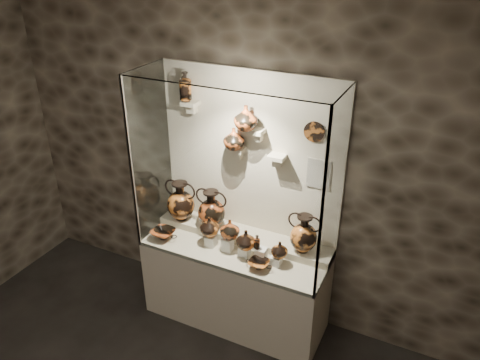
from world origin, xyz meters
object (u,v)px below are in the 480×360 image
at_px(jug_a, 210,226).
at_px(lekythos_tall, 185,85).
at_px(amphora_right, 304,233).
at_px(jug_e, 280,249).
at_px(kylix_left, 163,233).
at_px(amphora_left, 181,201).
at_px(jug_c, 246,239).
at_px(lekythos_small, 257,241).
at_px(jug_b, 230,229).
at_px(ovoid_vase_a, 234,139).
at_px(ovoid_vase_b, 246,118).
at_px(amphora_mid, 212,209).
at_px(kylix_right, 259,264).

bearing_deg(jug_a, lekythos_tall, 162.59).
bearing_deg(amphora_right, jug_e, -139.89).
bearing_deg(kylix_left, amphora_left, 90.72).
height_order(jug_c, lekythos_small, same).
distance_m(amphora_right, jug_b, 0.65).
height_order(jug_c, kylix_left, jug_c).
distance_m(jug_a, lekythos_small, 0.48).
bearing_deg(kylix_left, ovoid_vase_a, 38.02).
relative_size(jug_b, ovoid_vase_b, 0.88).
relative_size(jug_a, jug_b, 1.01).
distance_m(amphora_mid, amphora_right, 0.90).
height_order(jug_a, jug_b, jug_b).
xyz_separation_m(amphora_mid, ovoid_vase_b, (0.32, 0.05, 0.93)).
bearing_deg(kylix_right, amphora_right, 28.94).
height_order(jug_e, lekythos_tall, lekythos_tall).
bearing_deg(jug_a, amphora_right, 32.46).
relative_size(kylix_right, lekythos_tall, 0.79).
distance_m(amphora_left, kylix_right, 1.02).
bearing_deg(lekythos_tall, amphora_mid, -24.99).
xyz_separation_m(kylix_left, ovoid_vase_b, (0.69, 0.34, 1.14)).
distance_m(lekythos_tall, ovoid_vase_a, 0.62).
height_order(amphora_left, lekythos_tall, lekythos_tall).
relative_size(jug_a, jug_c, 1.03).
relative_size(amphora_mid, kylix_right, 1.68).
bearing_deg(ovoid_vase_b, amphora_left, -156.02).
bearing_deg(jug_e, amphora_right, 57.86).
bearing_deg(lekythos_small, jug_a, 157.39).
distance_m(amphora_mid, lekythos_small, 0.60).
bearing_deg(ovoid_vase_b, jug_e, -9.13).
relative_size(amphora_mid, amphora_right, 1.07).
xyz_separation_m(jug_c, ovoid_vase_b, (-0.13, 0.25, 1.01)).
height_order(amphora_mid, jug_a, amphora_mid).
bearing_deg(jug_e, kylix_left, -168.55).
bearing_deg(amphora_right, ovoid_vase_a, 164.00).
height_order(kylix_right, ovoid_vase_a, ovoid_vase_a).
height_order(jug_b, kylix_right, jug_b).
relative_size(ovoid_vase_a, ovoid_vase_b, 0.91).
distance_m(lekythos_tall, ovoid_vase_b, 0.63).
distance_m(jug_c, ovoid_vase_b, 1.05).
relative_size(amphora_right, jug_e, 2.37).
xyz_separation_m(amphora_mid, kylix_right, (0.62, -0.30, -0.22)).
xyz_separation_m(amphora_mid, jug_b, (0.28, -0.17, -0.04)).
distance_m(amphora_left, ovoid_vase_a, 0.90).
height_order(lekythos_small, ovoid_vase_a, ovoid_vase_a).
relative_size(kylix_left, ovoid_vase_a, 1.45).
distance_m(amphora_mid, ovoid_vase_b, 0.99).
relative_size(jug_a, lekythos_small, 1.24).
xyz_separation_m(jug_e, lekythos_tall, (-1.03, 0.27, 1.23)).
distance_m(amphora_right, jug_e, 0.26).
bearing_deg(amphora_mid, amphora_right, -20.62).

